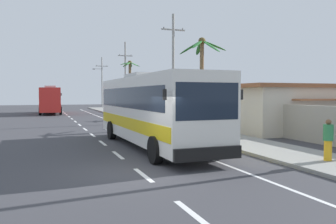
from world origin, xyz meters
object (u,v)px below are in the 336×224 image
Objects in this scene: coach_bus_far_lane at (51,99)px; palm_third at (168,86)px; motorcycle_beside_bus at (136,120)px; utility_pole_mid at (173,66)px; roadside_building at (309,107)px; coach_bus_foreground at (152,108)px; palm_second at (202,65)px; utility_pole_distant at (102,81)px; palm_nearest at (130,79)px; utility_pole_far at (125,76)px; pedestrian_midwalk at (328,139)px; pedestrian_near_kerb at (167,115)px.

coach_bus_far_lane is 2.21× the size of palm_third.
motorcycle_beside_bus is 0.20× the size of utility_pole_mid.
coach_bus_foreground is at bearing -162.67° from roadside_building.
palm_second is at bearing -95.09° from palm_third.
coach_bus_foreground is at bearing -96.82° from utility_pole_distant.
roadside_building is (12.10, -4.97, 1.00)m from motorcycle_beside_bus.
utility_pole_distant is at bearing 83.87° from motorcycle_beside_bus.
utility_pole_distant reaches higher than palm_nearest.
utility_pole_mid is 15.65m from palm_nearest.
coach_bus_far_lane is 23.48m from utility_pole_distant.
palm_nearest is at bearing -19.16° from coach_bus_far_lane.
utility_pole_far is 1.44× the size of palm_nearest.
roadside_building reaches higher than motorcycle_beside_bus.
palm_second is 1.42× the size of palm_third.
utility_pole_distant is (-0.17, 19.98, 0.02)m from utility_pole_far.
pedestrian_midwalk is 35.92m from palm_nearest.
palm_second is at bearing -88.04° from utility_pole_mid.
motorcycle_beside_bus is at bearing -150.44° from pedestrian_near_kerb.
palm_second reaches higher than pedestrian_midwalk.
utility_pole_mid reaches higher than coach_bus_foreground.
motorcycle_beside_bus is 0.40× the size of palm_third.
coach_bus_far_lane is 11.02m from palm_nearest.
pedestrian_midwalk is (8.66, -39.19, -1.00)m from coach_bus_far_lane.
utility_pole_mid is at bearing 101.56° from pedestrian_near_kerb.
utility_pole_distant is 45.63m from palm_second.
coach_bus_far_lane is at bearing 160.84° from palm_nearest.
coach_bus_far_lane reaches higher than coach_bus_foreground.
pedestrian_near_kerb is 25.19m from utility_pole_far.
utility_pole_distant reaches higher than pedestrian_midwalk.
coach_bus_far_lane is at bearing -175.39° from utility_pole_far.
utility_pole_distant is at bearing 83.18° from coach_bus_foreground.
coach_bus_far_lane is 11.03m from utility_pole_far.
utility_pole_distant is at bearing 91.72° from palm_third.
utility_pole_far is at bearing 103.74° from roadside_building.
utility_pole_mid reaches higher than coach_bus_far_lane.
palm_third is (1.08, 4.23, -1.67)m from utility_pole_mid.
pedestrian_midwalk is 24.58m from palm_third.
utility_pole_distant is 24.34m from palm_nearest.
palm_nearest is (4.53, 20.00, 4.06)m from motorcycle_beside_bus.
coach_bus_far_lane is 7.09× the size of pedestrian_midwalk.
utility_pole_far is at bearing 90.05° from palm_second.
roadside_building is at bearing 12.20° from pedestrian_near_kerb.
pedestrian_near_kerb is 0.23× the size of palm_nearest.
coach_bus_foreground is 15.40m from utility_pole_mid.
utility_pole_far is (1.80, 40.04, 4.37)m from pedestrian_midwalk.
coach_bus_foreground is 9.84m from pedestrian_near_kerb.
palm_third is at bearing -83.50° from palm_nearest.
utility_pole_distant is at bearing 89.99° from utility_pole_mid.
palm_third is (11.37, -14.90, 1.59)m from coach_bus_far_lane.
roadside_building is (17.64, -28.47, -0.29)m from coach_bus_far_lane.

